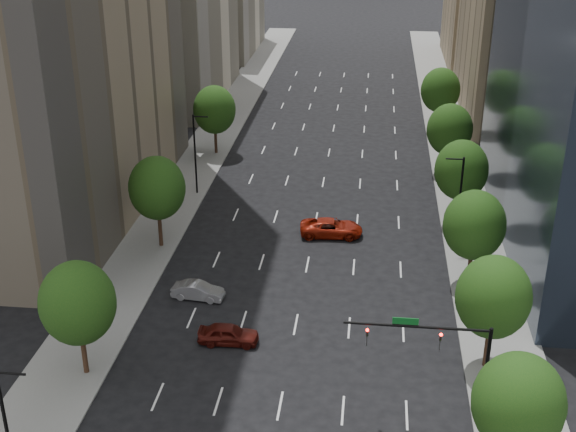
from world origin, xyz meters
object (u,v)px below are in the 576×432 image
at_px(traffic_signal, 448,351).
at_px(car_red_far, 331,228).
at_px(car_silver, 198,291).
at_px(car_maroon, 228,334).

distance_m(traffic_signal, car_red_far, 27.97).
distance_m(traffic_signal, car_silver, 23.45).
height_order(car_silver, car_red_far, car_red_far).
height_order(traffic_signal, car_red_far, traffic_signal).
distance_m(traffic_signal, car_maroon, 17.33).
bearing_deg(car_red_far, traffic_signal, -165.02).
distance_m(car_silver, car_red_far, 16.65).
height_order(car_maroon, car_silver, car_maroon).
bearing_deg(car_red_far, car_maroon, 157.85).
bearing_deg(traffic_signal, car_red_far, 108.51).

